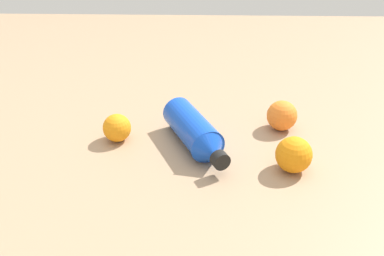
# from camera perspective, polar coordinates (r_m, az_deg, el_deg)

# --- Properties ---
(ground_plane) EXTENTS (2.40, 2.40, 0.00)m
(ground_plane) POSITION_cam_1_polar(r_m,az_deg,el_deg) (1.03, 2.51, -2.15)
(ground_plane) COLOR #9E7F60
(water_bottle) EXTENTS (0.26, 0.17, 0.08)m
(water_bottle) POSITION_cam_1_polar(r_m,az_deg,el_deg) (1.00, 0.56, -0.63)
(water_bottle) COLOR blue
(water_bottle) RESTS_ON ground_plane
(orange_0) EXTENTS (0.08, 0.08, 0.08)m
(orange_0) POSITION_cam_1_polar(r_m,az_deg,el_deg) (1.10, 11.88, 1.64)
(orange_0) COLOR orange
(orange_0) RESTS_ON ground_plane
(orange_1) EXTENTS (0.07, 0.07, 0.07)m
(orange_1) POSITION_cam_1_polar(r_m,az_deg,el_deg) (1.05, -9.96, 0.02)
(orange_1) COLOR orange
(orange_1) RESTS_ON ground_plane
(orange_2) EXTENTS (0.08, 0.08, 0.08)m
(orange_2) POSITION_cam_1_polar(r_m,az_deg,el_deg) (0.95, 13.39, -3.47)
(orange_2) COLOR orange
(orange_2) RESTS_ON ground_plane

